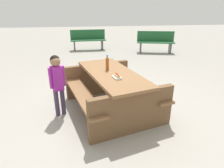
{
  "coord_description": "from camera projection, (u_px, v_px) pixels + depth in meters",
  "views": [
    {
      "loc": [
        3.23,
        -0.44,
        1.87
      ],
      "look_at": [
        0.0,
        0.0,
        0.52
      ],
      "focal_mm": 31.11,
      "sensor_mm": 36.0,
      "label": 1
    }
  ],
  "objects": [
    {
      "name": "park_bench_mid",
      "position": [
        88.0,
        39.0,
        8.45
      ],
      "size": [
        0.46,
        1.51,
        0.85
      ],
      "color": "#1E592D",
      "rests_on": "ground"
    },
    {
      "name": "picnic_table",
      "position": [
        112.0,
        88.0,
        3.56
      ],
      "size": [
        2.11,
        1.83,
        0.75
      ],
      "color": "brown",
      "rests_on": "ground"
    },
    {
      "name": "hotdog_tray",
      "position": [
        117.0,
        76.0,
        3.15
      ],
      "size": [
        0.2,
        0.16,
        0.08
      ],
      "color": "white",
      "rests_on": "picnic_table"
    },
    {
      "name": "child_in_coat",
      "position": [
        57.0,
        78.0,
        3.28
      ],
      "size": [
        0.21,
        0.25,
        1.1
      ],
      "color": "#3F334C",
      "rests_on": "ground"
    },
    {
      "name": "park_bench_near",
      "position": [
        155.0,
        41.0,
        7.97
      ],
      "size": [
        0.72,
        1.55,
        0.85
      ],
      "color": "#1E592D",
      "rests_on": "ground"
    },
    {
      "name": "ground_plane",
      "position": [
        112.0,
        109.0,
        3.73
      ],
      "size": [
        30.0,
        30.0,
        0.0
      ],
      "primitive_type": "plane",
      "color": "gray",
      "rests_on": "ground"
    },
    {
      "name": "soda_bottle",
      "position": [
        107.0,
        63.0,
        3.51
      ],
      "size": [
        0.06,
        0.06,
        0.28
      ],
      "color": "brown",
      "rests_on": "picnic_table"
    }
  ]
}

